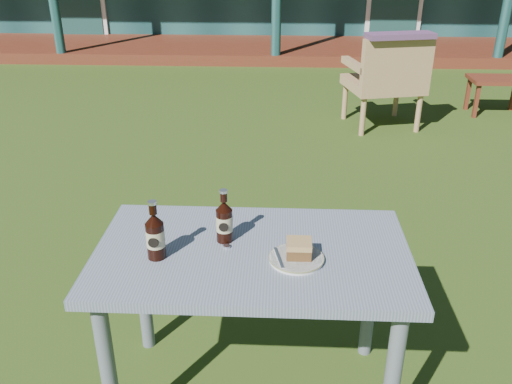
# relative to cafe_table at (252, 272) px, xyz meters

# --- Properties ---
(ground) EXTENTS (80.00, 80.00, 0.00)m
(ground) POSITION_rel_cafe_table_xyz_m (0.00, 1.60, -0.62)
(ground) COLOR #334916
(cafe_table) EXTENTS (1.20, 0.70, 0.72)m
(cafe_table) POSITION_rel_cafe_table_xyz_m (0.00, 0.00, 0.00)
(cafe_table) COLOR slate
(cafe_table) RESTS_ON ground
(plate) EXTENTS (0.20, 0.20, 0.01)m
(plate) POSITION_rel_cafe_table_xyz_m (0.17, -0.07, 0.11)
(plate) COLOR silver
(plate) RESTS_ON cafe_table
(cake_slice) EXTENTS (0.09, 0.09, 0.06)m
(cake_slice) POSITION_rel_cafe_table_xyz_m (0.17, -0.05, 0.15)
(cake_slice) COLOR #4E3319
(cake_slice) RESTS_ON plate
(fork) EXTENTS (0.04, 0.14, 0.00)m
(fork) POSITION_rel_cafe_table_xyz_m (0.10, -0.08, 0.12)
(fork) COLOR silver
(fork) RESTS_ON plate
(cola_bottle_near) EXTENTS (0.07, 0.07, 0.22)m
(cola_bottle_near) POSITION_rel_cafe_table_xyz_m (-0.11, 0.06, 0.19)
(cola_bottle_near) COLOR black
(cola_bottle_near) RESTS_ON cafe_table
(cola_bottle_far) EXTENTS (0.07, 0.07, 0.23)m
(cola_bottle_far) POSITION_rel_cafe_table_xyz_m (-0.35, -0.07, 0.19)
(cola_bottle_far) COLOR black
(cola_bottle_far) RESTS_ON cafe_table
(bottle_cap) EXTENTS (0.03, 0.03, 0.01)m
(bottle_cap) POSITION_rel_cafe_table_xyz_m (-0.10, 0.01, 0.11)
(bottle_cap) COLOR silver
(bottle_cap) RESTS_ON cafe_table
(armchair_left) EXTENTS (0.82, 0.78, 0.93)m
(armchair_left) POSITION_rel_cafe_table_xyz_m (1.14, 3.59, -0.10)
(armchair_left) COLOR #A78053
(armchair_left) RESTS_ON ground
(floral_throw) EXTENTS (0.66, 0.34, 0.05)m
(floral_throw) POSITION_rel_cafe_table_xyz_m (1.18, 3.41, 0.33)
(floral_throw) COLOR #59375B
(floral_throw) RESTS_ON armchair_left
(side_table) EXTENTS (0.60, 0.40, 0.40)m
(side_table) POSITION_rel_cafe_table_xyz_m (2.43, 4.13, -0.28)
(side_table) COLOR #5A2515
(side_table) RESTS_ON ground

